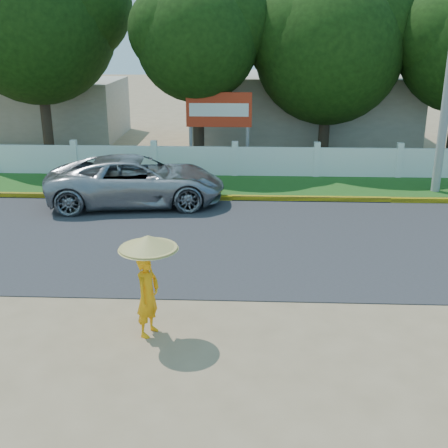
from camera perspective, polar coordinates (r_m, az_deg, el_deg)
name	(u,v)px	position (r m, az deg, el deg)	size (l,w,h in m)	color
ground	(219,326)	(10.54, -0.48, -10.30)	(120.00, 120.00, 0.00)	#9E8460
road	(228,239)	(14.62, 0.43, -1.56)	(60.00, 7.00, 0.02)	#38383A
grass_verge	(234,186)	(19.61, 1.00, 3.90)	(60.00, 3.50, 0.03)	#2D601E
curb	(232,198)	(17.96, 0.85, 2.67)	(40.00, 0.18, 0.16)	yellow
fence	(235,162)	(20.89, 1.11, 6.36)	(40.00, 0.10, 1.10)	silver
building_near	(302,109)	(27.51, 7.89, 11.53)	(10.00, 6.00, 3.20)	#B7AD99
building_far	(41,109)	(30.29, -18.12, 11.09)	(8.00, 5.00, 2.80)	#B7AD99
vehicle	(137,180)	(17.62, -8.88, 4.39)	(2.50, 5.43, 1.51)	#95979D
monk_with_parasol	(148,271)	(9.83, -7.74, -4.74)	(1.04, 1.04, 1.89)	#FFA00D
billboard	(219,114)	(21.70, -0.52, 11.12)	(2.50, 0.13, 2.95)	gray
tree_row	(289,36)	(23.26, 6.59, 18.49)	(36.56, 7.02, 8.90)	#473828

